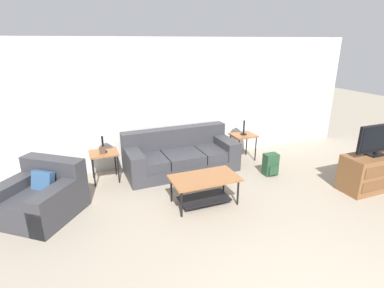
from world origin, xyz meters
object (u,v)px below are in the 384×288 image
Objects in this scene: coffee_table at (204,184)px; backpack at (271,165)px; table_lamp_left at (101,128)px; table_lamp_right at (245,114)px; tv_console at (371,172)px; couch at (180,156)px; television at (379,139)px; armchair at (41,197)px; side_table_right at (243,137)px; side_table_left at (104,156)px.

coffee_table is 1.75m from backpack.
table_lamp_left and table_lamp_right have the same top height.
table_lamp_right is 2.60m from tv_console.
table_lamp_right is at bearing 123.30° from tv_console.
couch is 1.67m from table_lamp_left.
backpack is at bearing 138.06° from television.
table_lamp_left is 1.00× the size of table_lamp_right.
table_lamp_left is 1.35× the size of backpack.
armchair reaches higher than backpack.
side_table_right is at bearing 123.31° from television.
television reaches higher than tv_console.
coffee_table is at bearing -46.16° from side_table_left.
television reaches higher than table_lamp_right.
tv_console is (4.35, -2.09, -0.19)m from side_table_left.
armchair is 4.16m from table_lamp_right.
backpack is (3.06, -0.93, -0.30)m from side_table_left.
backpack is (1.66, 0.52, -0.13)m from coffee_table.
armchair is (-2.52, -0.80, -0.01)m from couch.
table_lamp_left is at bearing 154.35° from tv_console.
tv_console reaches higher than side_table_left.
side_table_left is 1.00× the size of side_table_right.
side_table_left and side_table_right have the same top height.
table_lamp_right reaches higher than tv_console.
television is (2.86, -2.05, 0.65)m from couch.
armchair is 1.33× the size of coffee_table.
side_table_right is at bearing 0.00° from table_lamp_left.
armchair reaches higher than coffee_table.
backpack is (1.57, -0.89, -0.08)m from couch.
table_lamp_right is at bearing 1.56° from couch.
table_lamp_right is (2.98, -0.00, 0.53)m from side_table_left.
table_lamp_right reaches higher than backpack.
tv_console is at bearing -41.96° from backpack.
table_lamp_right is 0.53× the size of tv_console.
side_table_left is 0.98× the size of table_lamp_left.
coffee_table is 2.15m from side_table_right.
table_lamp_right is at bearing 95.08° from backpack.
backpack is (0.08, -0.93, -0.30)m from side_table_right.
armchair is at bearing -168.14° from side_table_right.
armchair is at bearing -140.74° from table_lamp_left.
backpack is (3.06, -0.93, -0.83)m from table_lamp_left.
table_lamp_right is at bearing 42.58° from coffee_table.
backpack is at bearing -84.92° from side_table_right.
tv_console is 1.74m from backpack.
television is at bearing -56.69° from table_lamp_right.
couch is 3.82× the size of table_lamp_right.
side_table_left is 0.52× the size of tv_console.
armchair is 2.50× the size of side_table_left.
side_table_right is 0.98m from backpack.
coffee_table is at bearing 167.86° from tv_console.
table_lamp_right is (2.98, 0.00, 0.00)m from table_lamp_left.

